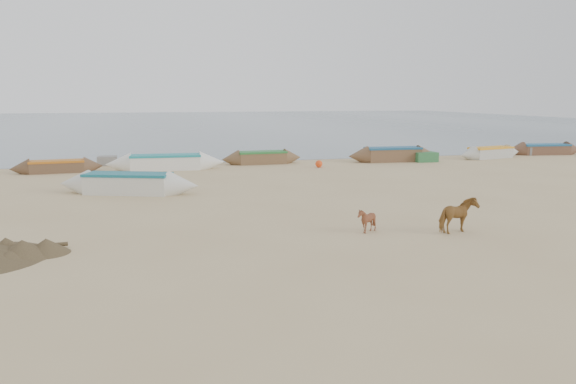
% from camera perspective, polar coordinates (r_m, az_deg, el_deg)
% --- Properties ---
extents(ground, '(140.00, 140.00, 0.00)m').
position_cam_1_polar(ground, '(16.29, 3.63, -5.77)').
color(ground, tan).
rests_on(ground, ground).
extents(sea, '(160.00, 160.00, 0.00)m').
position_cam_1_polar(sea, '(97.10, -11.99, 6.95)').
color(sea, slate).
rests_on(sea, ground).
extents(cow_adult, '(1.47, 0.98, 1.14)m').
position_cam_1_polar(cow_adult, '(18.78, 16.88, -2.30)').
color(cow_adult, olive).
rests_on(cow_adult, ground).
extents(calf_front, '(0.84, 0.78, 0.82)m').
position_cam_1_polar(calf_front, '(18.21, 8.00, -2.86)').
color(calf_front, brown).
rests_on(calf_front, ground).
extents(near_canoe, '(6.50, 3.49, 0.93)m').
position_cam_1_polar(near_canoe, '(26.23, -15.93, 0.84)').
color(near_canoe, silver).
rests_on(near_canoe, ground).
extents(waterline_canoes, '(57.89, 3.87, 0.96)m').
position_cam_1_polar(waterline_canoes, '(35.52, -6.22, 3.32)').
color(waterline_canoes, brown).
rests_on(waterline_canoes, ground).
extents(beach_clutter, '(48.34, 5.39, 0.64)m').
position_cam_1_polar(beach_clutter, '(36.06, -1.08, 3.28)').
color(beach_clutter, '#337138').
rests_on(beach_clutter, ground).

